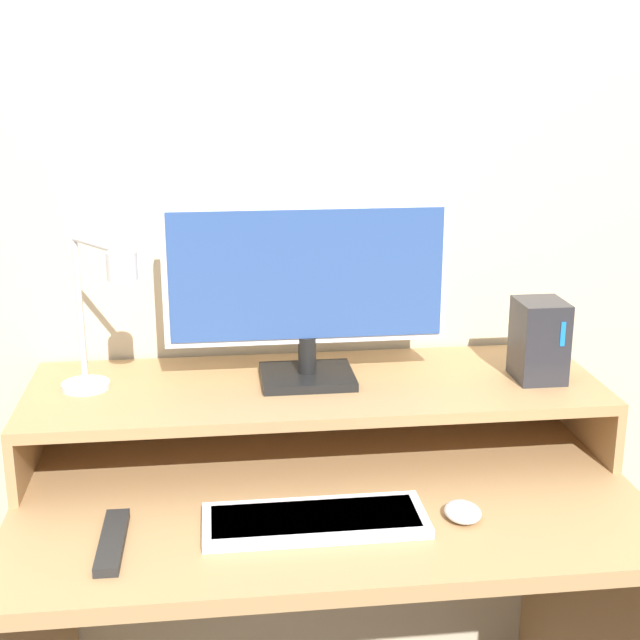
# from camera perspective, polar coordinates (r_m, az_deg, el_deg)

# --- Properties ---
(wall_back) EXTENTS (6.00, 0.05, 2.50)m
(wall_back) POSITION_cam_1_polar(r_m,az_deg,el_deg) (1.92, -1.12, 8.94)
(wall_back) COLOR beige
(wall_back) RESTS_ON ground_plane
(desk) EXTENTS (1.14, 0.71, 0.73)m
(desk) POSITION_cam_1_polar(r_m,az_deg,el_deg) (1.81, 0.34, -16.52)
(desk) COLOR #A87F51
(desk) RESTS_ON ground_plane
(monitor_shelf) EXTENTS (1.14, 0.39, 0.14)m
(monitor_shelf) POSITION_cam_1_polar(r_m,az_deg,el_deg) (1.80, -0.30, -4.66)
(monitor_shelf) COLOR #A87F51
(monitor_shelf) RESTS_ON desk
(monitor) EXTENTS (0.56, 0.16, 0.36)m
(monitor) POSITION_cam_1_polar(r_m,az_deg,el_deg) (1.75, -0.85, 2.20)
(monitor) COLOR black
(monitor) RESTS_ON monitor_shelf
(desk_lamp) EXTENTS (0.17, 0.21, 0.31)m
(desk_lamp) POSITION_cam_1_polar(r_m,az_deg,el_deg) (1.70, -13.81, 0.44)
(desk_lamp) COLOR silver
(desk_lamp) RESTS_ON monitor_shelf
(router_dock) EXTENTS (0.09, 0.11, 0.16)m
(router_dock) POSITION_cam_1_polar(r_m,az_deg,el_deg) (1.84, 13.85, -1.27)
(router_dock) COLOR #28282D
(router_dock) RESTS_ON monitor_shelf
(keyboard) EXTENTS (0.38, 0.14, 0.02)m
(keyboard) POSITION_cam_1_polar(r_m,az_deg,el_deg) (1.56, -0.32, -12.68)
(keyboard) COLOR silver
(keyboard) RESTS_ON desk
(mouse) EXTENTS (0.06, 0.08, 0.03)m
(mouse) POSITION_cam_1_polar(r_m,az_deg,el_deg) (1.60, 9.12, -12.03)
(mouse) COLOR silver
(mouse) RESTS_ON desk
(remote_control) EXTENTS (0.04, 0.19, 0.02)m
(remote_control) POSITION_cam_1_polar(r_m,az_deg,el_deg) (1.54, -13.15, -13.64)
(remote_control) COLOR black
(remote_control) RESTS_ON desk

